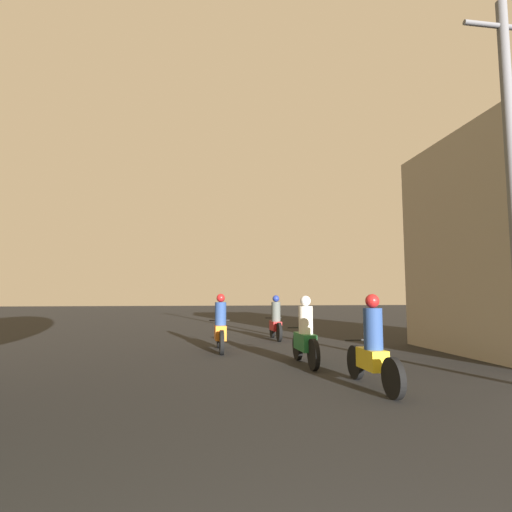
# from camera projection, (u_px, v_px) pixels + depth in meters

# --- Properties ---
(motorcycle_yellow) EXTENTS (0.60, 2.11, 1.60)m
(motorcycle_yellow) POSITION_uv_depth(u_px,v_px,m) (372.00, 350.00, 6.83)
(motorcycle_yellow) COLOR black
(motorcycle_yellow) RESTS_ON ground_plane
(motorcycle_green) EXTENTS (0.60, 2.02, 1.57)m
(motorcycle_green) POSITION_uv_depth(u_px,v_px,m) (305.00, 337.00, 9.09)
(motorcycle_green) COLOR black
(motorcycle_green) RESTS_ON ground_plane
(motorcycle_orange) EXTENTS (0.60, 2.09, 1.62)m
(motorcycle_orange) POSITION_uv_depth(u_px,v_px,m) (220.00, 328.00, 11.34)
(motorcycle_orange) COLOR black
(motorcycle_orange) RESTS_ON ground_plane
(motorcycle_red) EXTENTS (0.60, 1.91, 1.58)m
(motorcycle_red) POSITION_uv_depth(u_px,v_px,m) (276.00, 322.00, 14.26)
(motorcycle_red) COLOR black
(motorcycle_red) RESTS_ON ground_plane
(utility_pole_near) EXTENTS (1.60, 0.20, 7.20)m
(utility_pole_near) POSITION_uv_depth(u_px,v_px,m) (512.00, 176.00, 7.33)
(utility_pole_near) COLOR slate
(utility_pole_near) RESTS_ON ground_plane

